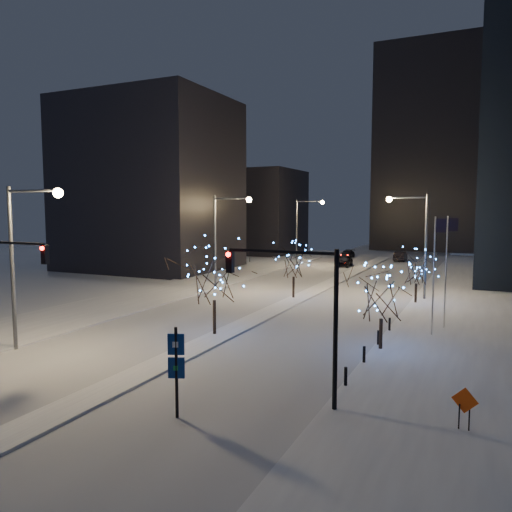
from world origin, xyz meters
The scene contains 25 objects.
ground centered at (0.00, 0.00, 0.00)m, with size 160.00×160.00×0.00m, color silver.
road centered at (0.00, 35.00, 0.01)m, with size 20.00×130.00×0.02m, color silver.
median centered at (0.00, 30.00, 0.07)m, with size 2.00×80.00×0.15m, color white.
east_sidewalk centered at (15.00, 20.00, 0.07)m, with size 10.00×90.00×0.15m, color white.
west_sidewalk centered at (-14.00, 20.00, 0.07)m, with size 8.00×90.00×0.15m, color white.
filler_west_near centered at (-28.00, 40.00, 12.00)m, with size 22.00×18.00×24.00m, color black.
filler_west_far centered at (-26.00, 70.00, 8.00)m, with size 18.00×16.00×16.00m, color black.
horizon_block centered at (6.00, 92.00, 21.00)m, with size 24.00×14.00×42.00m, color black.
street_lamp_w_near centered at (-8.94, 2.00, 6.50)m, with size 4.40×0.56×10.00m.
street_lamp_w_mid centered at (-8.94, 27.00, 6.50)m, with size 4.40×0.56×10.00m.
street_lamp_w_far centered at (-8.94, 52.00, 6.50)m, with size 4.40×0.56×10.00m.
street_lamp_east centered at (10.08, 30.00, 6.45)m, with size 3.90×0.56×10.00m.
traffic_signal_west centered at (-8.44, 0.00, 4.76)m, with size 5.26×0.43×7.00m.
traffic_signal_east centered at (8.94, 1.00, 4.76)m, with size 5.26×0.43×7.00m.
flagpoles centered at (13.37, 17.25, 4.80)m, with size 1.35×2.60×8.00m.
bollards centered at (10.20, 10.00, 0.60)m, with size 0.16×12.16×0.90m.
car_near centered at (-3.03, 53.76, 0.79)m, with size 1.87×4.64×1.58m, color black.
car_mid centered at (3.38, 65.26, 0.80)m, with size 1.69×4.84×1.60m, color black.
car_far centered at (-5.89, 66.59, 0.68)m, with size 1.92×4.72×1.37m, color black.
holiday_tree_median_near centered at (-0.50, 10.05, 4.37)m, with size 6.53×6.53×6.51m.
holiday_tree_median_far centered at (-0.50, 25.39, 3.66)m, with size 4.93×4.93×5.33m.
holiday_tree_plaza_near centered at (10.50, 11.16, 3.59)m, with size 4.86×4.86×5.35m.
holiday_tree_plaza_far centered at (10.50, 27.67, 3.32)m, with size 4.82×4.82×4.91m.
wayfinding_sign centered at (4.73, -2.32, 2.36)m, with size 0.67×0.33×3.85m.
construction_sign centered at (15.61, 1.13, 1.17)m, with size 1.00×0.30×1.69m.
Camera 1 is at (16.09, -19.07, 8.69)m, focal length 35.00 mm.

